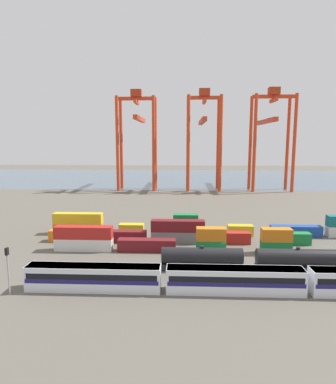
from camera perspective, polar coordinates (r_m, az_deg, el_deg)
The scene contains 28 objects.
ground_plane at distance 109.66m, azimuth 7.32°, elevation -3.42°, with size 420.00×420.00×0.00m, color #5B564C.
harbour_water at distance 211.38m, azimuth 5.05°, elevation 2.45°, with size 400.00×110.00×0.01m, color #475B6B.
passenger_train at distance 53.42m, azimuth 11.29°, elevation -14.33°, with size 64.12×3.14×3.90m.
freight_tank_row at distance 64.54m, azimuth 21.19°, elevation -10.73°, with size 48.14×2.92×4.38m.
signal_mast at distance 56.04m, azimuth -25.63°, elevation -11.05°, with size 0.36×0.60×7.32m.
shipping_container_0 at distance 73.59m, azimuth -14.12°, elevation -8.63°, with size 12.10×2.44×2.60m, color silver.
shipping_container_1 at distance 72.87m, azimuth -14.20°, elevation -6.68°, with size 12.10×2.44×2.60m, color #AD211C.
shipping_container_2 at distance 70.98m, azimuth -3.63°, elevation -9.03°, with size 12.10×2.44×2.60m, color maroon.
shipping_container_3 at distance 70.83m, azimuth 7.30°, elevation -9.12°, with size 6.04×2.44×2.60m, color #197538.
shipping_container_4 at distance 70.09m, azimuth 7.34°, elevation -7.09°, with size 6.04×2.44×2.60m, color orange.
shipping_container_5 at distance 73.16m, azimuth 17.89°, elevation -8.90°, with size 6.04×2.44×2.60m, color #197538.
shipping_container_6 at distance 72.43m, azimuth 17.98°, elevation -6.94°, with size 6.04×2.44×2.60m, color orange.
shipping_container_7 at distance 81.48m, azimuth -17.46°, elevation -7.08°, with size 6.04×2.44×2.60m, color orange.
shipping_container_8 at distance 78.00m, azimuth -8.19°, elevation -7.46°, with size 12.10×2.44×2.60m, color maroon.
shipping_container_9 at distance 76.68m, azimuth 1.68°, elevation -7.66°, with size 12.10×2.44×2.60m, color slate.
shipping_container_10 at distance 75.99m, azimuth 1.69°, elevation -5.78°, with size 12.10×2.44×2.60m, color maroon.
shipping_container_11 at distance 77.63m, azimuth 11.59°, elevation -7.63°, with size 6.04×2.44×2.60m, color #AD211C.
shipping_container_12 at distance 80.77m, azimuth 21.00°, elevation -7.40°, with size 6.04×2.44×2.60m, color #197538.
shipping_container_13 at distance 86.77m, azimuth -15.02°, elevation -6.01°, with size 12.10×2.44×2.60m, color orange.
shipping_container_14 at distance 86.16m, azimuth -15.09°, elevation -4.34°, with size 12.10×2.44×2.60m, color gold.
shipping_container_15 at distance 83.75m, azimuth -6.22°, elevation -6.29°, with size 6.04×2.44×2.60m, color gold.
shipping_container_16 at distance 82.79m, azimuth 3.01°, elevation -6.43°, with size 6.04×2.44×2.60m, color #1C4299.
shipping_container_17 at distance 82.15m, azimuth 3.02°, elevation -4.68°, with size 6.04×2.44×2.60m, color #197538.
shipping_container_18 at distance 83.98m, azimuth 12.21°, elevation -6.40°, with size 6.04×2.44×2.60m, color gold.
shipping_container_19 at distance 87.21m, azimuth 20.94°, elevation -6.22°, with size 12.10×2.44×2.60m, color #1C4299.
gantry_crane_west at distance 161.05m, azimuth -5.23°, elevation 10.47°, with size 18.14×33.50×46.10m.
gantry_crane_central at distance 161.00m, azimuth 6.06°, elevation 10.47°, with size 15.97×41.03×46.30m.
gantry_crane_east at distance 165.55m, azimuth 17.05°, elevation 10.15°, with size 19.03×39.69×46.65m.
Camera 1 is at (-9.15, -66.86, 22.88)m, focal length 31.32 mm.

